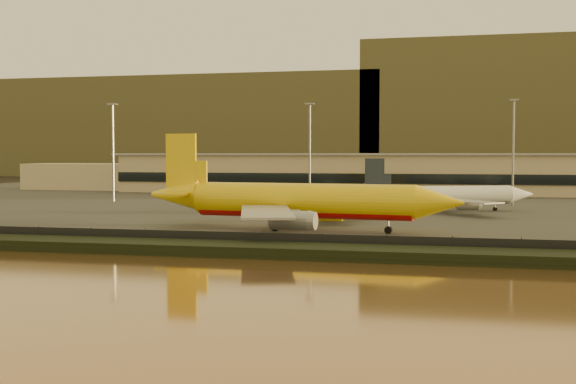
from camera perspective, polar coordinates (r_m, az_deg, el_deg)
name	(u,v)px	position (r m, az deg, el deg)	size (l,w,h in m)	color
ground	(271,239)	(106.24, -1.33, -3.75)	(900.00, 900.00, 0.00)	black
embankment	(238,249)	(89.90, -4.00, -4.54)	(320.00, 7.00, 1.40)	black
tarmac	(356,199)	(199.36, 5.38, -0.57)	(320.00, 220.00, 0.20)	#2D2D2D
perimeter_fence	(247,241)	(93.63, -3.29, -3.86)	(300.00, 0.05, 2.20)	black
terminal_building	(323,174)	(231.47, 2.80, 1.45)	(202.00, 25.00, 12.60)	tan
apron_light_masts	(407,141)	(177.65, 9.37, 4.00)	(152.20, 12.20, 25.40)	slate
distant_hills	(375,123)	(445.13, 6.87, 5.41)	(470.00, 160.00, 70.00)	brown
dhl_cargo_jet	(297,201)	(116.11, 0.73, -0.74)	(52.85, 51.48, 15.78)	#E0B70B
white_narrowbody_jet	(445,196)	(158.42, 12.34, -0.28)	(38.44, 36.40, 11.41)	silver
gse_vehicle_yellow	(330,215)	(133.57, 3.37, -1.86)	(4.38, 1.97, 1.97)	#E0B70B
gse_vehicle_white	(210,210)	(150.31, -6.16, -1.40)	(3.56, 1.60, 1.60)	silver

